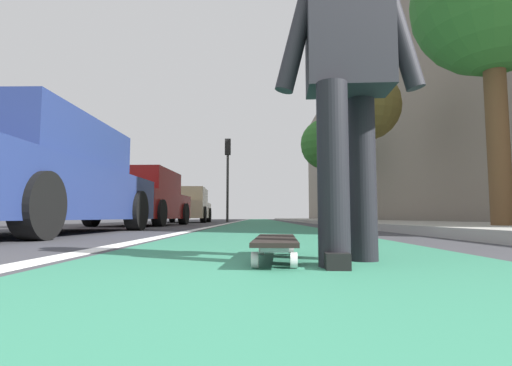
# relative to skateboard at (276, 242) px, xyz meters

# --- Properties ---
(ground_plane) EXTENTS (80.00, 80.00, 0.00)m
(ground_plane) POSITION_rel_skateboard_xyz_m (8.52, -0.06, -0.09)
(ground_plane) COLOR #38383D
(bike_lane_paint) EXTENTS (56.00, 2.16, 0.00)m
(bike_lane_paint) POSITION_rel_skateboard_xyz_m (22.52, -0.06, -0.09)
(bike_lane_paint) COLOR #2D7256
(bike_lane_paint) RESTS_ON ground
(lane_stripe_white) EXTENTS (52.00, 0.16, 0.01)m
(lane_stripe_white) POSITION_rel_skateboard_xyz_m (18.52, 1.17, -0.09)
(lane_stripe_white) COLOR silver
(lane_stripe_white) RESTS_ON ground
(sidewalk_curb) EXTENTS (52.00, 3.20, 0.11)m
(sidewalk_curb) POSITION_rel_skateboard_xyz_m (16.52, -3.46, -0.04)
(sidewalk_curb) COLOR #9E9B93
(sidewalk_curb) RESTS_ON ground
(building_facade) EXTENTS (40.00, 1.20, 9.99)m
(building_facade) POSITION_rel_skateboard_xyz_m (20.52, -6.08, 4.90)
(building_facade) COLOR gray
(building_facade) RESTS_ON ground
(skateboard) EXTENTS (0.85, 0.25, 0.11)m
(skateboard) POSITION_rel_skateboard_xyz_m (0.00, 0.00, 0.00)
(skateboard) COLOR white
(skateboard) RESTS_ON ground
(skater_person) EXTENTS (0.45, 0.72, 1.64)m
(skater_person) POSITION_rel_skateboard_xyz_m (-0.15, -0.35, 0.84)
(skater_person) COLOR black
(skater_person) RESTS_ON ground
(parked_car_near) EXTENTS (4.62, 1.91, 1.49)m
(parked_car_near) POSITION_rel_skateboard_xyz_m (3.10, 2.95, 0.62)
(parked_car_near) COLOR navy
(parked_car_near) RESTS_ON ground
(parked_car_mid) EXTENTS (4.21, 1.98, 1.48)m
(parked_car_mid) POSITION_rel_skateboard_xyz_m (8.63, 3.20, 0.62)
(parked_car_mid) COLOR maroon
(parked_car_mid) RESTS_ON ground
(parked_car_far) EXTENTS (4.62, 2.10, 1.49)m
(parked_car_far) POSITION_rel_skateboard_xyz_m (15.25, 3.21, 0.63)
(parked_car_far) COLOR tan
(parked_car_far) RESTS_ON ground
(traffic_light) EXTENTS (0.33, 0.28, 4.13)m
(traffic_light) POSITION_rel_skateboard_xyz_m (17.36, 1.57, 2.77)
(traffic_light) COLOR #2D2D2D
(traffic_light) RESTS_ON ground
(street_tree_near) EXTENTS (2.06, 2.06, 4.20)m
(street_tree_near) POSITION_rel_skateboard_xyz_m (3.08, -3.06, 3.04)
(street_tree_near) COLOR brown
(street_tree_near) RESTS_ON ground
(street_tree_mid) EXTENTS (2.04, 2.04, 4.49)m
(street_tree_mid) POSITION_rel_skateboard_xyz_m (9.22, -3.06, 3.34)
(street_tree_mid) COLOR brown
(street_tree_mid) RESTS_ON ground
(street_tree_far) EXTENTS (2.34, 2.34, 4.74)m
(street_tree_far) POSITION_rel_skateboard_xyz_m (15.74, -3.06, 3.43)
(street_tree_far) COLOR brown
(street_tree_far) RESTS_ON ground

